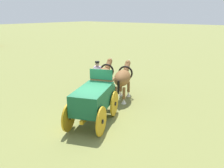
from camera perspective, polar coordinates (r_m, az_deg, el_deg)
The scene contains 4 objects.
ground_plane at distance 12.05m, azimuth -4.56°, elevation -9.28°, with size 220.00×220.00×0.00m, color olive.
show_wagon at distance 11.69m, azimuth -4.48°, elevation -3.57°, with size 5.66×3.09×2.81m.
draft_horse_near at distance 15.06m, azimuth -2.15°, elevation 1.94°, with size 3.02×1.75×2.30m.
draft_horse_off at distance 14.74m, azimuth 2.67°, elevation 1.42°, with size 2.88×1.69×2.25m.
Camera 1 is at (-7.80, -7.50, 5.30)m, focal length 37.53 mm.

